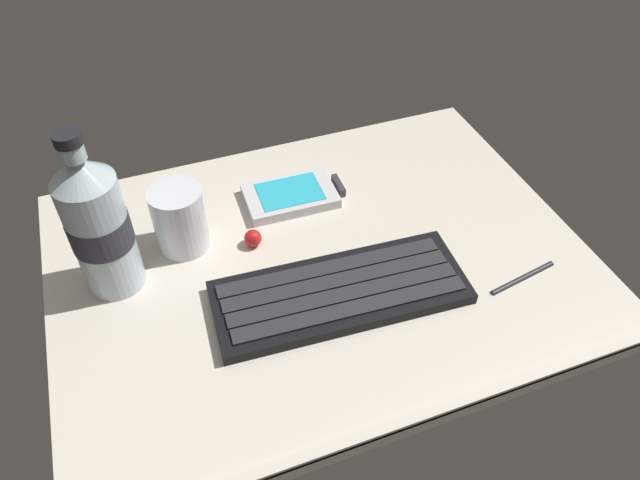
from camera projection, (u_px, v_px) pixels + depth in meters
ground_plane at (321, 264)px, 73.65cm from camera, size 64.00×48.00×2.80cm
keyboard at (339, 292)px, 68.11cm from camera, size 29.62×12.77×1.70cm
handheld_device at (295, 195)px, 80.42cm from camera, size 12.97×7.97×1.50cm
juice_cup at (180, 221)px, 72.03cm from camera, size 6.40×6.40×8.50cm
water_bottle at (98, 225)px, 64.11cm from camera, size 6.73×6.73×20.80cm
trackball_mouse at (253, 238)px, 73.93cm from camera, size 2.20×2.20×2.20cm
stylus_pen at (523, 276)px, 70.43cm from camera, size 9.48×2.30×0.70cm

